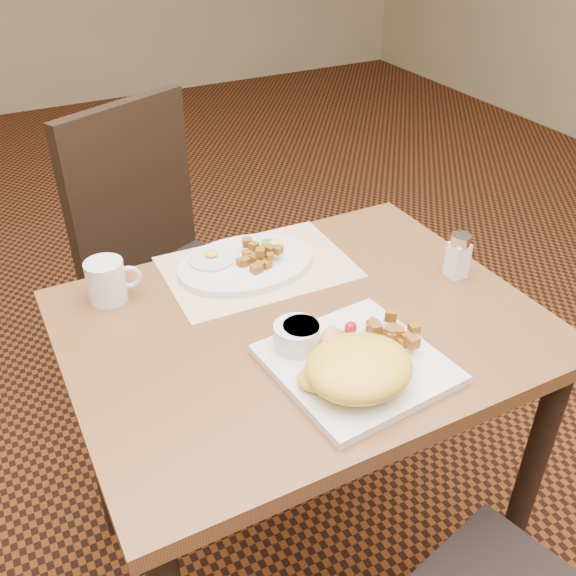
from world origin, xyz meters
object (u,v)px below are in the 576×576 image
Objects in this scene: chair_far at (165,258)px; salt_shaker at (458,255)px; plate_oval at (246,264)px; plate_square at (356,364)px; coffee_mug at (107,281)px; table at (303,363)px.

chair_far is 0.87m from salt_shaker.
salt_shaker reaches higher than plate_oval.
coffee_mug reaches higher than plate_square.
chair_far is at bearing 121.92° from salt_shaker.
salt_shaker is (0.39, -0.24, 0.04)m from plate_oval.
table is at bearing 95.44° from plate_square.
plate_oval is 0.30m from coffee_mug.
table is 9.00× the size of salt_shaker.
chair_far is at bearing 96.46° from plate_oval.
salt_shaker is 0.73m from coffee_mug.
plate_square is at bearing -84.56° from table.
chair_far reaches higher than table.
plate_oval is (0.05, -0.47, 0.22)m from chair_far.
chair_far is 3.19× the size of plate_oval.
salt_shaker is at bearing 23.82° from plate_square.
plate_square is 2.80× the size of salt_shaker.
coffee_mug is at bearing 159.25° from salt_shaker.
table is 8.26× the size of coffee_mug.
chair_far is 8.91× the size of coffee_mug.
chair_far reaches higher than salt_shaker.
chair_far reaches higher than coffee_mug.
coffee_mug is (-0.30, 0.02, 0.03)m from plate_oval.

